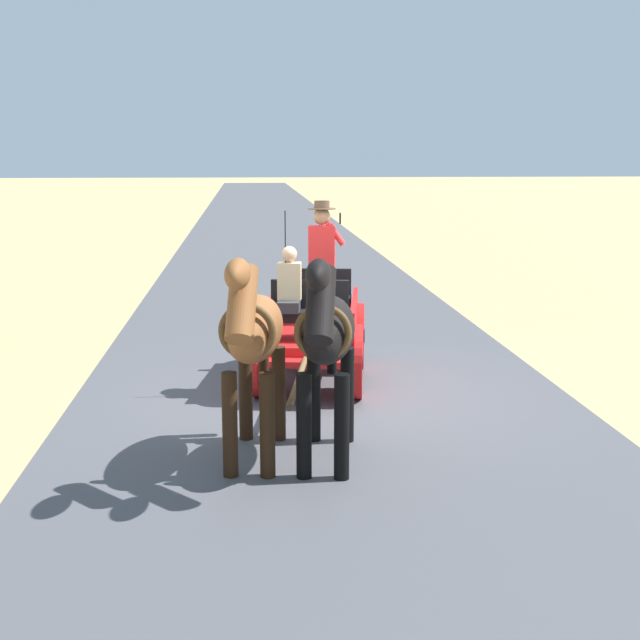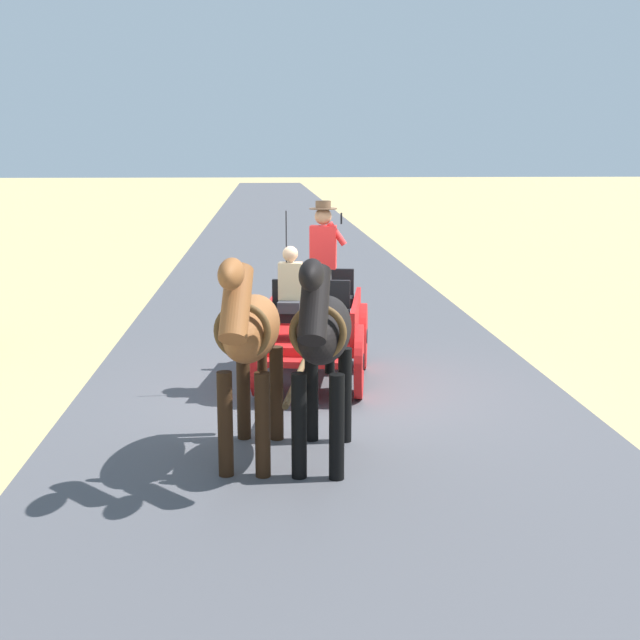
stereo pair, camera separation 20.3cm
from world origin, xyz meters
TOP-DOWN VIEW (x-y plane):
  - ground_plane at (0.00, 0.00)m, footprint 200.00×200.00m
  - road_surface at (0.00, 0.00)m, footprint 6.42×160.00m
  - horse_drawn_carriage at (0.09, -0.67)m, footprint 1.76×4.51m
  - horse_near_side at (0.19, 2.38)m, footprint 0.81×2.15m
  - horse_off_side at (0.91, 2.27)m, footprint 0.77×2.15m

SIDE VIEW (x-z plane):
  - ground_plane at x=0.00m, z-range 0.00..0.00m
  - road_surface at x=0.00m, z-range 0.00..0.01m
  - horse_drawn_carriage at x=0.09m, z-range -0.43..2.07m
  - horse_near_side at x=0.19m, z-range 0.22..2.43m
  - horse_off_side at x=0.91m, z-range 0.22..2.43m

